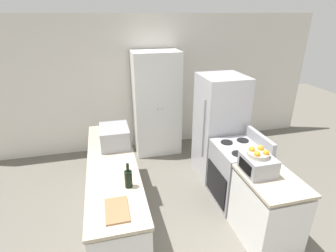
{
  "coord_description": "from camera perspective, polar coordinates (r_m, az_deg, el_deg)",
  "views": [
    {
      "loc": [
        -0.88,
        -1.61,
        2.6
      ],
      "look_at": [
        0.0,
        1.86,
        1.05
      ],
      "focal_mm": 28.0,
      "sensor_mm": 36.0,
      "label": 1
    }
  ],
  "objects": [
    {
      "name": "pantry_cabinet",
      "position": [
        5.05,
        -2.51,
        4.83
      ],
      "size": [
        0.87,
        0.59,
        1.98
      ],
      "color": "silver",
      "rests_on": "ground_plane"
    },
    {
      "name": "wall_back",
      "position": [
        5.27,
        -4.22,
        9.06
      ],
      "size": [
        7.0,
        0.06,
        2.6
      ],
      "color": "silver",
      "rests_on": "ground_plane"
    },
    {
      "name": "toaster_oven",
      "position": [
        3.22,
        18.95,
        -7.94
      ],
      "size": [
        0.33,
        0.37,
        0.21
      ],
      "color": "#939399",
      "rests_on": "counter_right"
    },
    {
      "name": "microwave",
      "position": [
        3.71,
        -11.52,
        -2.22
      ],
      "size": [
        0.4,
        0.48,
        0.27
      ],
      "color": "#939399",
      "rests_on": "counter_left"
    },
    {
      "name": "wine_bottle",
      "position": [
        2.85,
        -8.62,
        -11.2
      ],
      "size": [
        0.08,
        0.08,
        0.28
      ],
      "color": "black",
      "rests_on": "counter_left"
    },
    {
      "name": "fruit_bowl",
      "position": [
        3.16,
        19.09,
        -5.6
      ],
      "size": [
        0.25,
        0.25,
        0.1
      ],
      "color": "#B2A893",
      "rests_on": "toaster_oven"
    },
    {
      "name": "cutting_board",
      "position": [
        2.63,
        -11.07,
        -17.51
      ],
      "size": [
        0.22,
        0.36,
        0.02
      ],
      "color": "#8E6642",
      "rests_on": "counter_left"
    },
    {
      "name": "refrigerator",
      "position": [
        4.4,
        11.08,
        -0.32
      ],
      "size": [
        0.71,
        0.71,
        1.73
      ],
      "color": "#B7B7BC",
      "rests_on": "ground_plane"
    },
    {
      "name": "counter_right",
      "position": [
        3.49,
        20.65,
        -16.84
      ],
      "size": [
        0.6,
        0.79,
        0.89
      ],
      "color": "silver",
      "rests_on": "ground_plane"
    },
    {
      "name": "counter_left",
      "position": [
        3.64,
        -11.54,
        -13.81
      ],
      "size": [
        0.6,
        2.42,
        0.89
      ],
      "color": "silver",
      "rests_on": "ground_plane"
    },
    {
      "name": "stove",
      "position": [
        4.0,
        14.85,
        -9.96
      ],
      "size": [
        0.66,
        0.71,
        1.05
      ],
      "color": "#9E9EA3",
      "rests_on": "ground_plane"
    }
  ]
}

